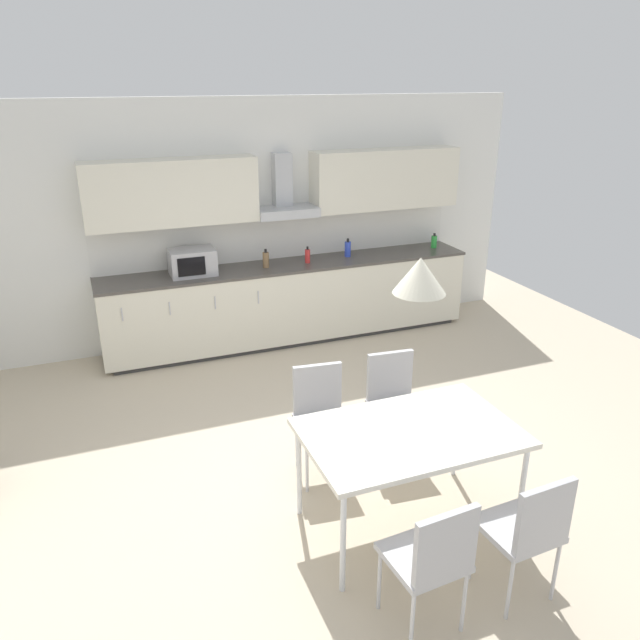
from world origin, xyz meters
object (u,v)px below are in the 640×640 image
at_px(bottle_green, 434,242).
at_px(bottle_brown, 266,260).
at_px(bottle_blue, 348,249).
at_px(chair_near_left, 433,555).
at_px(dining_table, 410,437).
at_px(chair_far_left, 321,410).
at_px(chair_near_right, 529,526).
at_px(bottle_red, 308,256).
at_px(pendant_lamp, 420,276).
at_px(microwave, 192,262).
at_px(chair_far_right, 394,396).

height_order(bottle_green, bottle_brown, bottle_brown).
relative_size(bottle_blue, chair_near_left, 0.25).
height_order(bottle_blue, bottle_brown, bottle_blue).
height_order(bottle_brown, dining_table, bottle_brown).
bearing_deg(bottle_brown, chair_far_left, -97.80).
height_order(chair_near_right, chair_far_left, same).
bearing_deg(dining_table, bottle_brown, 89.24).
distance_m(chair_near_right, chair_far_left, 1.77).
height_order(chair_near_left, chair_far_left, same).
xyz_separation_m(bottle_red, chair_far_left, (-0.84, -2.56, -0.46)).
height_order(chair_near_left, pendant_lamp, pendant_lamp).
bearing_deg(bottle_blue, microwave, -178.48).
relative_size(bottle_blue, dining_table, 0.15).
xyz_separation_m(microwave, bottle_green, (2.99, 0.02, -0.06)).
xyz_separation_m(bottle_blue, chair_far_left, (-1.38, -2.63, -0.47)).
bearing_deg(bottle_red, dining_table, -99.06).
relative_size(dining_table, chair_near_left, 1.61).
bearing_deg(chair_far_left, chair_far_right, 0.02).
xyz_separation_m(bottle_brown, chair_far_right, (0.28, -2.56, -0.47)).
relative_size(microwave, pendant_lamp, 1.50).
distance_m(bottle_blue, chair_far_right, 2.78).
xyz_separation_m(bottle_blue, chair_near_left, (-1.38, -4.28, -0.47)).
relative_size(microwave, dining_table, 0.34).
bearing_deg(chair_far_left, bottle_brown, 82.20).
xyz_separation_m(bottle_brown, chair_near_left, (-0.35, -4.21, -0.47)).
xyz_separation_m(chair_near_left, chair_far_left, (0.00, 1.65, 0.00)).
xyz_separation_m(dining_table, chair_near_right, (0.32, -0.83, -0.18)).
xyz_separation_m(dining_table, chair_far_left, (-0.31, 0.83, -0.18)).
height_order(dining_table, pendant_lamp, pendant_lamp).
relative_size(microwave, bottle_blue, 2.23).
xyz_separation_m(chair_near_right, pendant_lamp, (-0.32, 0.83, 1.28)).
height_order(bottle_green, bottle_blue, bottle_blue).
height_order(bottle_brown, chair_far_left, bottle_brown).
distance_m(bottle_blue, chair_near_left, 4.53).
relative_size(bottle_brown, chair_near_left, 0.24).
height_order(chair_near_right, chair_far_right, same).
distance_m(chair_near_left, chair_far_right, 1.77).
relative_size(microwave, chair_far_right, 0.55).
xyz_separation_m(microwave, chair_far_right, (1.08, -2.58, -0.52)).
xyz_separation_m(bottle_brown, pendant_lamp, (-0.04, -3.38, 0.81)).
height_order(bottle_red, dining_table, bottle_red).
distance_m(bottle_brown, chair_near_right, 4.24).
bearing_deg(chair_near_left, bottle_red, 78.60).
bearing_deg(chair_far_right, chair_near_right, -90.10).
relative_size(bottle_red, chair_far_right, 0.22).
relative_size(bottle_red, bottle_brown, 0.91).
bearing_deg(chair_near_right, microwave, 104.33).
xyz_separation_m(chair_near_right, chair_far_left, (-0.62, 1.65, 0.00)).
relative_size(microwave, bottle_green, 2.64).
bearing_deg(microwave, chair_far_left, -79.96).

